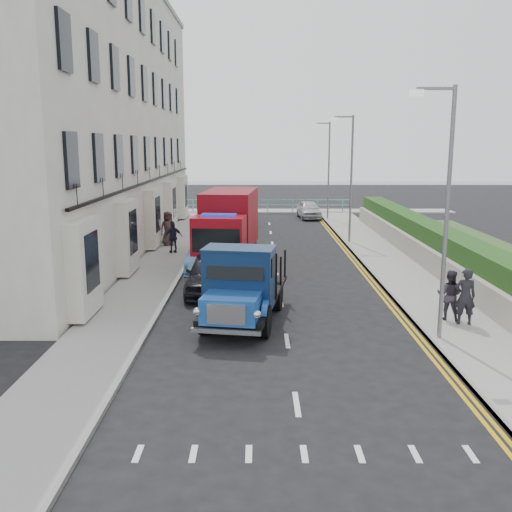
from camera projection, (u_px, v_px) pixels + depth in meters
name	position (u px, v px, depth m)	size (l,w,h in m)	color
ground	(284.00, 319.00, 18.11)	(120.00, 120.00, 0.00)	black
pavement_west	(165.00, 260.00, 26.94)	(2.40, 38.00, 0.12)	gray
pavement_east	(387.00, 261.00, 26.92)	(2.60, 38.00, 0.12)	gray
promenade	(268.00, 211.00, 46.55)	(30.00, 2.50, 0.12)	gray
sea_plane	(263.00, 185.00, 76.97)	(120.00, 120.00, 0.00)	slate
terrace_west	(91.00, 111.00, 29.49)	(6.31, 30.20, 14.25)	silver
garden_east	(429.00, 243.00, 26.75)	(1.45, 28.00, 1.75)	#B2AD9E
seafront_railing	(268.00, 206.00, 45.66)	(13.00, 0.08, 1.11)	#59B2A5
lamp_near	(443.00, 200.00, 15.36)	(1.23, 0.18, 7.00)	slate
lamp_mid	(349.00, 171.00, 31.06)	(1.23, 0.18, 7.00)	slate
lamp_far	(327.00, 165.00, 40.87)	(1.23, 0.18, 7.00)	slate
bedford_lorry	(240.00, 291.00, 17.19)	(2.81, 5.40, 2.45)	black
red_lorry	(228.00, 226.00, 26.06)	(2.75, 6.57, 3.35)	black
parked_car_front	(210.00, 273.00, 21.31)	(1.70, 4.23, 1.44)	black
parked_car_mid	(212.00, 253.00, 24.83)	(1.67, 4.78, 1.58)	#5C86C6
parked_car_rear	(228.00, 226.00, 33.91)	(1.86, 4.57, 1.33)	#B6B7BC
seafront_car_left	(232.00, 212.00, 39.93)	(2.67, 5.79, 1.61)	black
seafront_car_right	(309.00, 210.00, 42.47)	(1.53, 3.81, 1.30)	silver
pedestrian_east_near	(465.00, 296.00, 17.11)	(0.63, 0.41, 1.73)	black
pedestrian_east_far	(449.00, 295.00, 17.58)	(0.76, 0.59, 1.57)	#372F3A
pedestrian_west_near	(173.00, 237.00, 28.40)	(0.92, 0.38, 1.58)	#1B2432
pedestrian_west_far	(168.00, 228.00, 30.46)	(0.89, 0.58, 1.83)	#433330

